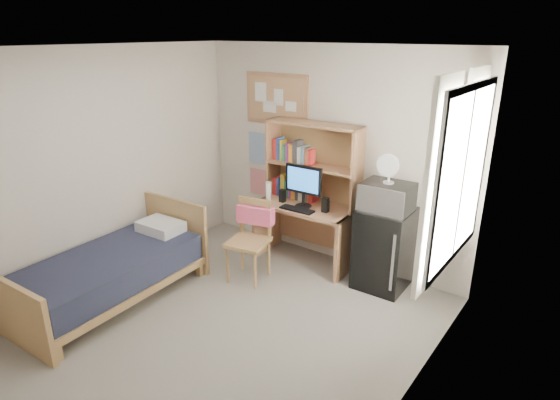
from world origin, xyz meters
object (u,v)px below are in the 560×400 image
Objects in this scene: desk at (305,234)px; speaker_right at (325,205)px; microwave at (387,197)px; bed at (110,278)px; speaker_left at (282,196)px; mini_fridge at (384,248)px; desk_chair at (248,242)px; bulletin_board at (277,99)px; desk_fan at (390,170)px; monitor at (304,187)px.

speaker_right is (0.30, -0.05, 0.46)m from desk.
speaker_right is 0.33× the size of microwave.
speaker_left is at bearing 62.39° from bed.
mini_fridge is 0.48× the size of bed.
bulletin_board is at bearing 97.27° from desk_chair.
microwave reaches higher than desk.
desk_chair is (-0.28, -0.75, 0.10)m from desk.
mini_fridge is 0.81m from speaker_right.
speaker_left is 0.31× the size of microwave.
desk_fan is (1.32, 0.08, 0.54)m from speaker_left.
microwave is (1.02, 0.07, 0.07)m from monitor.
bulletin_board is 5.42× the size of speaker_right.
desk_chair is 0.92m from monitor.
desk_chair is at bearing -112.66° from desk.
desk_fan reaches higher than desk.
bed is (-1.17, -1.97, -0.11)m from desk.
microwave reaches higher than speaker_right.
desk is at bearing 11.31° from speaker_left.
bulletin_board is 2.86m from bed.
desk_chair is at bearing -114.42° from monitor.
desk_chair is 5.43× the size of speaker_right.
speaker_left is 0.92× the size of speaker_right.
bulletin_board is at bearing 168.08° from desk_fan.
bulletin_board is 1.83m from desk_chair.
bed is 2.49m from speaker_right.
bulletin_board is 1.91m from microwave.
speaker_right is 0.90m from desk_fan.
bed is 2.36m from monitor.
speaker_left is (-1.32, -0.10, 0.37)m from mini_fridge.
desk is at bearing 56.82° from desk_chair.
mini_fridge is 1.82× the size of monitor.
bulletin_board reaches higher than speaker_left.
desk reaches higher than bed.
monitor is at bearing -178.20° from desk_fan.
mini_fridge is at bearing 2.74° from monitor.
desk_chair is 0.99m from speaker_right.
speaker_left is at bearing -168.69° from desk.
bed is (-2.19, -2.00, -0.20)m from mini_fridge.
speaker_left is 1.35m from microwave.
monitor reaches higher than bed.
bed is at bearing -139.54° from mini_fridge.
desk_fan is at bearing 2.29° from speaker_right.
speaker_right is at bearing -177.52° from microwave.
bulletin_board is 1.50m from speaker_right.
microwave is at bearing -9.92° from bulletin_board.
monitor is 1.09m from desk_fan.
monitor is at bearing -90.00° from desk.
bulletin_board is 1.00× the size of desk_chair.
bed is 12.01× the size of speaker_left.
bulletin_board is 1.80m from desk_fan.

